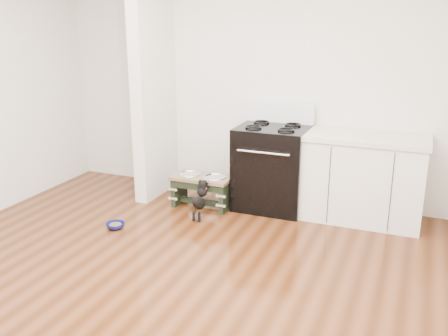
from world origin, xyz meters
TOP-DOWN VIEW (x-y plane):
  - ground at (0.00, 0.00)m, footprint 5.00×5.00m
  - room_shell at (0.00, 0.00)m, footprint 5.00×5.00m
  - partition_wall at (-1.18, 2.10)m, footprint 0.15×0.80m
  - oven_range at (0.25, 2.16)m, footprint 0.76×0.69m
  - cabinet_run at (1.23, 2.18)m, footprint 1.24×0.64m
  - dog_feeder at (-0.47, 1.86)m, footprint 0.66×0.35m
  - puppy at (-0.35, 1.56)m, footprint 0.12×0.34m
  - floor_bowl at (-1.04, 0.98)m, footprint 0.24×0.24m

SIDE VIEW (x-z plane):
  - ground at x=0.00m, z-range 0.00..0.00m
  - floor_bowl at x=-1.04m, z-range 0.00..0.06m
  - puppy at x=-0.35m, z-range 0.02..0.42m
  - dog_feeder at x=-0.47m, z-range 0.07..0.45m
  - cabinet_run at x=1.23m, z-range 0.00..0.91m
  - oven_range at x=0.25m, z-range -0.09..1.05m
  - partition_wall at x=-1.18m, z-range 0.00..2.70m
  - room_shell at x=0.00m, z-range -0.88..4.12m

